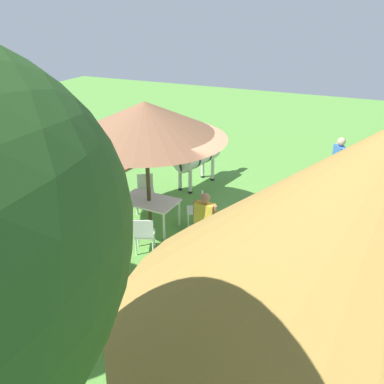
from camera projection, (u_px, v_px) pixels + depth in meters
The scene contains 15 objects.
ground_plane at pixel (215, 228), 10.48m from camera, with size 36.00×36.00×0.00m, color #538D39.
thatched_hut at pixel (375, 291), 4.42m from camera, with size 5.81×5.81×4.36m.
shade_umbrella at pixel (145, 120), 9.41m from camera, with size 3.85×3.85×3.22m.
patio_dining_table at pixel (149, 203), 10.31m from camera, with size 1.46×0.95×0.74m.
patio_chair_east_end at pixel (144, 233), 9.24m from camera, with size 0.57×0.56×0.90m.
patio_chair_west_end at pixel (199, 207), 10.39m from camera, with size 0.57×0.58×0.90m.
patio_chair_near_lawn at pixel (146, 188), 11.48m from camera, with size 0.60×0.60×0.90m.
patio_chair_near_hut at pixel (99, 211), 10.24m from camera, with size 0.59×0.59×0.90m.
guest_beside_umbrella at pixel (205, 220), 8.91m from camera, with size 0.57×0.23×1.58m.
standing_watcher at pixel (338, 161), 11.93m from camera, with size 0.42×0.56×1.76m.
striped_lounge_chair at pixel (263, 245), 9.29m from camera, with size 0.90×0.67×0.60m.
zebra_nearest_camera at pixel (357, 206), 9.53m from camera, with size 1.83×1.83×1.47m.
zebra_by_umbrella at pixel (52, 244), 7.95m from camera, with size 2.14×1.35×1.52m.
zebra_toward_hut at pixel (198, 154), 12.60m from camera, with size 1.01×2.26×1.53m.
brick_patio_kerb at pixel (126, 168), 14.20m from camera, with size 2.80×0.36×0.08m, color #9E523E.
Camera 1 is at (-3.19, 8.56, 5.24)m, focal length 38.42 mm.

